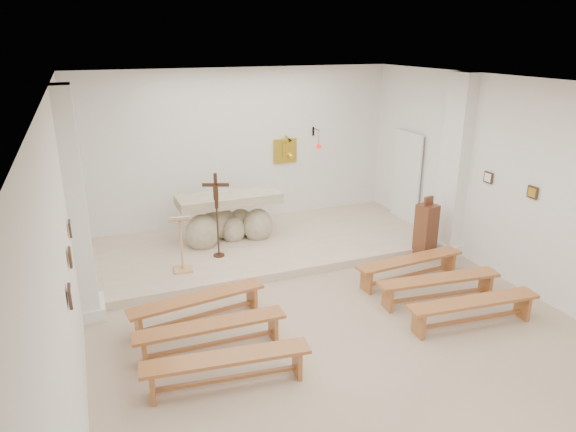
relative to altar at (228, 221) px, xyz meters
name	(u,v)px	position (x,y,z in m)	size (l,w,h in m)	color
ground	(344,335)	(0.63, -3.87, -0.56)	(7.00, 10.00, 0.00)	#C1AA8B
wall_left	(68,262)	(-2.86, -3.87, 1.19)	(0.02, 10.00, 3.50)	white
wall_right	(544,194)	(4.12, -3.87, 1.19)	(0.02, 10.00, 3.50)	white
wall_back	(240,150)	(0.63, 1.12, 1.19)	(7.00, 0.02, 3.50)	white
ceiling	(354,89)	(0.63, -3.87, 2.93)	(7.00, 10.00, 0.02)	silver
sanctuary_platform	(264,245)	(0.63, -0.37, -0.48)	(6.98, 3.00, 0.15)	beige
pilaster_left	(77,208)	(-2.74, -1.87, 1.19)	(0.26, 0.55, 3.50)	white
pilaster_right	(455,166)	(4.00, -1.87, 1.19)	(0.26, 0.55, 3.50)	white
gold_wall_relief	(285,151)	(1.68, 1.09, 1.09)	(0.55, 0.04, 0.55)	gold
sanctuary_lamp	(318,144)	(2.38, 0.84, 1.25)	(0.11, 0.36, 0.44)	black
station_frame_left_front	(70,296)	(-2.84, -4.67, 1.16)	(0.03, 0.20, 0.20)	#3A2419
station_frame_left_mid	(70,257)	(-2.84, -3.67, 1.16)	(0.03, 0.20, 0.20)	#3A2419
station_frame_left_rear	(70,229)	(-2.84, -2.67, 1.16)	(0.03, 0.20, 0.20)	#3A2419
station_frame_right_mid	(533,192)	(4.10, -3.67, 1.16)	(0.03, 0.20, 0.20)	#3A2419
station_frame_right_rear	(488,177)	(4.10, -2.67, 1.16)	(0.03, 0.20, 0.20)	#3A2419
radiator_left	(85,280)	(-2.80, -1.17, -0.29)	(0.10, 0.85, 0.52)	silver
radiator_right	(428,227)	(4.06, -1.17, -0.29)	(0.10, 0.85, 0.52)	silver
altar	(228,221)	(0.00, 0.00, 0.00)	(2.08, 0.96, 1.07)	beige
lectern	(181,243)	(-1.17, -1.15, 0.12)	(0.42, 0.36, 1.07)	#DCB16B
crucifix_stand	(217,209)	(-0.41, -0.75, 0.53)	(0.47, 0.22, 1.62)	#351E11
potted_plant	(226,228)	(-0.03, 0.07, -0.18)	(0.42, 0.36, 0.46)	#214E1F
donation_pedestal	(426,231)	(3.39, -1.97, -0.01)	(0.39, 0.39, 1.25)	brown
bench_left_front	(198,303)	(-1.25, -2.75, -0.23)	(2.09, 0.61, 0.44)	#A66630
bench_right_front	(410,264)	(2.50, -2.75, -0.23)	(2.09, 0.46, 0.44)	#A66630
bench_left_second	(211,330)	(-1.25, -3.56, -0.23)	(2.08, 0.38, 0.44)	#A66630
bench_right_second	(439,284)	(2.50, -3.56, -0.23)	(2.09, 0.56, 0.44)	#A66630
bench_left_third	(227,364)	(-1.25, -4.37, -0.23)	(2.09, 0.57, 0.44)	#A66630
bench_right_third	(473,307)	(2.50, -4.37, -0.23)	(2.09, 0.53, 0.44)	#A66630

